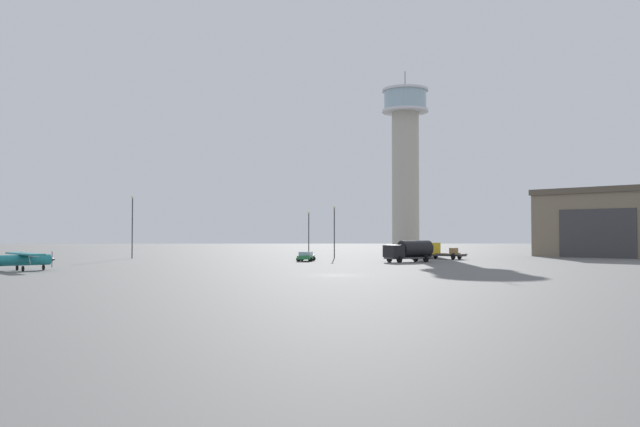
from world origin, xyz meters
name	(u,v)px	position (x,y,z in m)	size (l,w,h in m)	color
ground_plane	(337,275)	(0.00, 0.00, 0.00)	(400.00, 400.00, 0.00)	#60605E
control_tower	(405,158)	(18.35, 78.48, 20.68)	(10.05, 10.05, 39.80)	#B2AD9E
hangar	(623,223)	(53.38, 52.01, 5.94)	(33.81, 33.80, 11.85)	#7A6B56
airplane_teal	(21,259)	(-33.82, 7.74, 1.31)	(7.45, 8.12, 2.80)	teal
truck_flatbed_yellow	(439,251)	(17.88, 39.73, 1.25)	(6.46, 6.05, 2.56)	#38383D
truck_fuel_tanker_black	(409,250)	(11.46, 28.46, 1.67)	(7.42, 5.60, 3.04)	#38383D
car_green	(306,256)	(-3.18, 31.86, 0.74)	(2.85, 4.33, 1.37)	#287A42
light_post_west	(132,222)	(-31.47, 42.82, 5.96)	(0.44, 0.44, 10.19)	#38383D
light_post_east	(309,229)	(-2.80, 51.61, 4.78)	(0.44, 0.44, 7.94)	#38383D
light_post_north	(334,227)	(1.41, 43.50, 5.11)	(0.44, 0.44, 8.56)	#38383D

